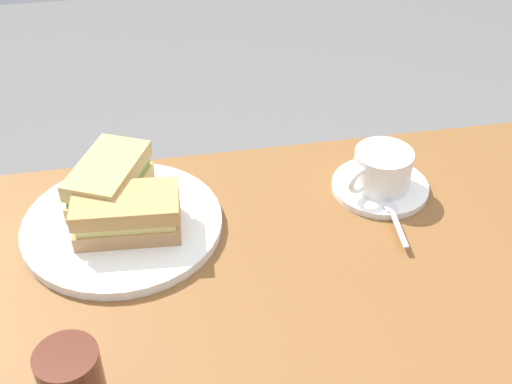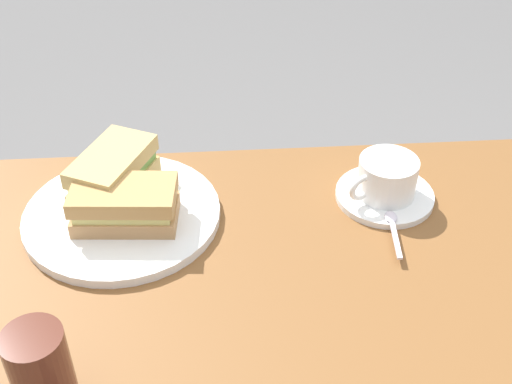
{
  "view_description": "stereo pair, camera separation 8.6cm",
  "coord_description": "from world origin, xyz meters",
  "px_view_note": "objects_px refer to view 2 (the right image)",
  "views": [
    {
      "loc": [
        -0.4,
        -0.53,
        1.37
      ],
      "look_at": [
        -0.26,
        0.23,
        0.77
      ],
      "focal_mm": 47.08,
      "sensor_mm": 36.0,
      "label": 1
    },
    {
      "loc": [
        -0.32,
        -0.54,
        1.37
      ],
      "look_at": [
        -0.26,
        0.23,
        0.77
      ],
      "focal_mm": 47.08,
      "sensor_mm": 36.0,
      "label": 2
    }
  ],
  "objects_px": {
    "sandwich_front": "(125,205)",
    "spoon": "(393,226)",
    "dining_table": "(468,357)",
    "sandwich_plate": "(122,215)",
    "coffee_cup": "(387,176)",
    "coffee_saucer": "(385,195)",
    "drinking_glass": "(42,373)",
    "sandwich_back": "(113,172)"
  },
  "relations": [
    {
      "from": "coffee_saucer",
      "to": "coffee_cup",
      "type": "xyz_separation_m",
      "value": [
        -0.0,
        -0.0,
        0.04
      ]
    },
    {
      "from": "dining_table",
      "to": "sandwich_plate",
      "type": "relative_size",
      "value": 4.73
    },
    {
      "from": "sandwich_back",
      "to": "spoon",
      "type": "xyz_separation_m",
      "value": [
        0.39,
        -0.11,
        -0.03
      ]
    },
    {
      "from": "spoon",
      "to": "sandwich_plate",
      "type": "bearing_deg",
      "value": 171.33
    },
    {
      "from": "drinking_glass",
      "to": "coffee_cup",
      "type": "bearing_deg",
      "value": 37.02
    },
    {
      "from": "coffee_cup",
      "to": "sandwich_back",
      "type": "bearing_deg",
      "value": 175.32
    },
    {
      "from": "spoon",
      "to": "sandwich_front",
      "type": "bearing_deg",
      "value": 174.43
    },
    {
      "from": "sandwich_front",
      "to": "coffee_saucer",
      "type": "xyz_separation_m",
      "value": [
        0.38,
        0.04,
        -0.04
      ]
    },
    {
      "from": "spoon",
      "to": "coffee_saucer",
      "type": "bearing_deg",
      "value": 85.11
    },
    {
      "from": "coffee_cup",
      "to": "spoon",
      "type": "distance_m",
      "value": 0.08
    },
    {
      "from": "sandwich_front",
      "to": "coffee_saucer",
      "type": "distance_m",
      "value": 0.38
    },
    {
      "from": "sandwich_front",
      "to": "coffee_cup",
      "type": "height_order",
      "value": "sandwich_front"
    },
    {
      "from": "coffee_saucer",
      "to": "drinking_glass",
      "type": "relative_size",
      "value": 1.31
    },
    {
      "from": "sandwich_back",
      "to": "sandwich_plate",
      "type": "bearing_deg",
      "value": -76.33
    },
    {
      "from": "sandwich_front",
      "to": "spoon",
      "type": "xyz_separation_m",
      "value": [
        0.37,
        -0.04,
        -0.03
      ]
    },
    {
      "from": "sandwich_plate",
      "to": "sandwich_back",
      "type": "height_order",
      "value": "sandwich_back"
    },
    {
      "from": "spoon",
      "to": "coffee_cup",
      "type": "bearing_deg",
      "value": 86.07
    },
    {
      "from": "dining_table",
      "to": "sandwich_plate",
      "type": "xyz_separation_m",
      "value": [
        -0.46,
        0.22,
        0.09
      ]
    },
    {
      "from": "dining_table",
      "to": "coffee_cup",
      "type": "relative_size",
      "value": 12.4
    },
    {
      "from": "sandwich_plate",
      "to": "sandwich_back",
      "type": "relative_size",
      "value": 1.77
    },
    {
      "from": "dining_table",
      "to": "sandwich_front",
      "type": "relative_size",
      "value": 8.96
    },
    {
      "from": "sandwich_plate",
      "to": "spoon",
      "type": "relative_size",
      "value": 2.86
    },
    {
      "from": "sandwich_back",
      "to": "coffee_saucer",
      "type": "relative_size",
      "value": 1.09
    },
    {
      "from": "coffee_cup",
      "to": "spoon",
      "type": "relative_size",
      "value": 1.09
    },
    {
      "from": "sandwich_front",
      "to": "spoon",
      "type": "height_order",
      "value": "sandwich_front"
    },
    {
      "from": "sandwich_back",
      "to": "coffee_cup",
      "type": "xyz_separation_m",
      "value": [
        0.4,
        -0.03,
        -0.01
      ]
    },
    {
      "from": "sandwich_plate",
      "to": "coffee_saucer",
      "type": "relative_size",
      "value": 1.93
    },
    {
      "from": "dining_table",
      "to": "drinking_glass",
      "type": "height_order",
      "value": "drinking_glass"
    },
    {
      "from": "sandwich_front",
      "to": "drinking_glass",
      "type": "relative_size",
      "value": 1.33
    },
    {
      "from": "dining_table",
      "to": "sandwich_back",
      "type": "relative_size",
      "value": 8.37
    },
    {
      "from": "dining_table",
      "to": "sandwich_front",
      "type": "height_order",
      "value": "sandwich_front"
    },
    {
      "from": "sandwich_plate",
      "to": "sandwich_front",
      "type": "height_order",
      "value": "sandwich_front"
    },
    {
      "from": "coffee_saucer",
      "to": "coffee_cup",
      "type": "height_order",
      "value": "coffee_cup"
    },
    {
      "from": "sandwich_plate",
      "to": "sandwich_back",
      "type": "bearing_deg",
      "value": 103.67
    },
    {
      "from": "dining_table",
      "to": "sandwich_back",
      "type": "bearing_deg",
      "value": 149.93
    },
    {
      "from": "sandwich_front",
      "to": "sandwich_back",
      "type": "xyz_separation_m",
      "value": [
        -0.02,
        0.07,
        0.0
      ]
    },
    {
      "from": "dining_table",
      "to": "sandwich_plate",
      "type": "bearing_deg",
      "value": 154.32
    },
    {
      "from": "spoon",
      "to": "dining_table",
      "type": "bearing_deg",
      "value": -65.41
    },
    {
      "from": "dining_table",
      "to": "coffee_saucer",
      "type": "height_order",
      "value": "coffee_saucer"
    },
    {
      "from": "coffee_cup",
      "to": "drinking_glass",
      "type": "xyz_separation_m",
      "value": [
        -0.44,
        -0.33,
        0.01
      ]
    },
    {
      "from": "sandwich_plate",
      "to": "coffee_saucer",
      "type": "xyz_separation_m",
      "value": [
        0.39,
        0.02,
        -0.0
      ]
    },
    {
      "from": "dining_table",
      "to": "coffee_cup",
      "type": "bearing_deg",
      "value": 105.98
    }
  ]
}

